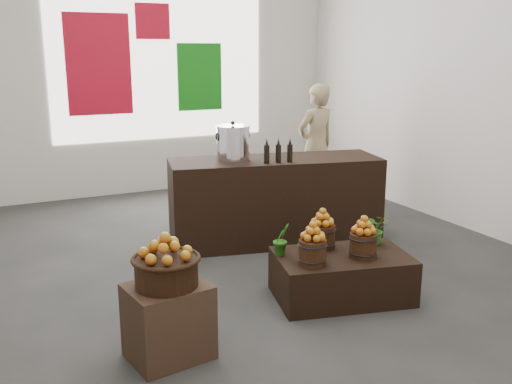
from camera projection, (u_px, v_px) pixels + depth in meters
name	position (u px, v px, depth m)	size (l,w,h in m)	color
ground	(240.00, 267.00, 5.67)	(7.00, 7.00, 0.00)	#393937
back_wall	(140.00, 57.00, 8.24)	(6.00, 0.04, 4.00)	beige
back_opening	(160.00, 57.00, 8.35)	(3.20, 0.02, 2.40)	white
deco_red_left	(99.00, 65.00, 7.99)	(0.90, 0.04, 1.40)	#AE0D21
deco_green_right	(200.00, 77.00, 8.67)	(0.70, 0.04, 1.00)	#117112
deco_red_upper	(152.00, 21.00, 8.18)	(0.50, 0.04, 0.50)	#AE0D21
crate	(168.00, 321.00, 3.95)	(0.54, 0.44, 0.54)	#4D3124
wicker_basket	(166.00, 272.00, 3.86)	(0.43, 0.43, 0.19)	black
apples_in_basket	(165.00, 246.00, 3.81)	(0.33, 0.33, 0.18)	#AB050D
display_table	(341.00, 276.00, 4.92)	(1.13, 0.70, 0.39)	black
apple_bucket_front_left	(312.00, 252.00, 4.63)	(0.23, 0.23, 0.21)	#3C1E10
apples_in_bucket_front_left	(313.00, 231.00, 4.59)	(0.17, 0.17, 0.15)	#AB050D
apple_bucket_front_right	(363.00, 245.00, 4.80)	(0.23, 0.23, 0.21)	#3C1E10
apples_in_bucket_front_right	(364.00, 225.00, 4.75)	(0.17, 0.17, 0.15)	#AB050D
apple_bucket_rear	(322.00, 237.00, 5.02)	(0.23, 0.23, 0.21)	#3C1E10
apples_in_bucket_rear	(323.00, 217.00, 4.98)	(0.17, 0.17, 0.15)	#AB050D
herb_garnish_right	(375.00, 229.00, 5.12)	(0.25, 0.22, 0.28)	#256415
herb_garnish_left	(282.00, 239.00, 4.85)	(0.15, 0.12, 0.28)	#256415
counter	(275.00, 200.00, 6.34)	(2.30, 0.73, 0.94)	black
stock_pot_left	(233.00, 144.00, 6.08)	(0.36, 0.36, 0.36)	silver
oil_cruets	(281.00, 150.00, 5.98)	(0.25, 0.06, 0.26)	black
shopper	(316.00, 145.00, 7.80)	(0.61, 0.40, 1.67)	#98835D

